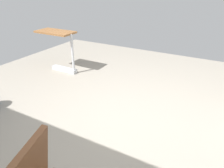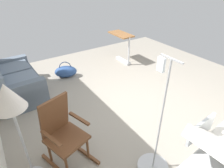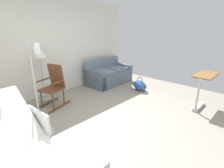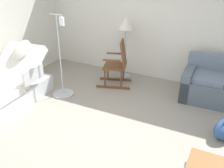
# 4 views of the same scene
# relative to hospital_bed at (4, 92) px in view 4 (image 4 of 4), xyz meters

# --- Properties ---
(ground_plane) EXTENTS (6.73, 6.73, 0.00)m
(ground_plane) POSITION_rel_hospital_bed_xyz_m (2.01, 0.18, -0.32)
(ground_plane) COLOR gray
(back_wall) EXTENTS (5.59, 0.10, 2.70)m
(back_wall) POSITION_rel_hospital_bed_xyz_m (2.01, 2.68, 1.03)
(back_wall) COLOR silver
(back_wall) RESTS_ON ground
(hospital_bed) EXTENTS (1.09, 2.11, 1.16)m
(hospital_bed) POSITION_rel_hospital_bed_xyz_m (0.00, 0.00, 0.00)
(hospital_bed) COLOR silver
(hospital_bed) RESTS_ON ground
(couch) EXTENTS (1.63, 0.90, 0.85)m
(couch) POSITION_rel_hospital_bed_xyz_m (3.78, 2.10, -0.01)
(couch) COLOR slate
(couch) RESTS_ON ground
(rocking_chair) EXTENTS (0.87, 0.68, 1.05)m
(rocking_chair) POSITION_rel_hospital_bed_xyz_m (1.54, 1.85, 0.19)
(rocking_chair) COLOR brown
(rocking_chair) RESTS_ON ground
(floor_lamp) EXTENTS (0.34, 0.34, 1.48)m
(floor_lamp) POSITION_rel_hospital_bed_xyz_m (1.51, 2.34, 0.91)
(floor_lamp) COLOR #B2B5BA
(floor_lamp) RESTS_ON ground
(iv_pole) EXTENTS (0.44, 0.44, 1.69)m
(iv_pole) POSITION_rel_hospital_bed_xyz_m (0.73, 0.90, -0.07)
(iv_pole) COLOR #B2B5BA
(iv_pole) RESTS_ON ground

